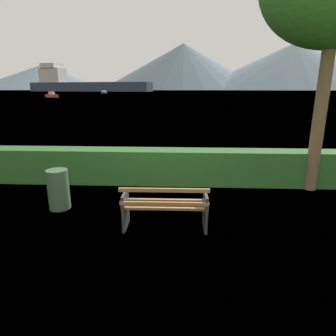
{
  "coord_description": "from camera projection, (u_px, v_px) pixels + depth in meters",
  "views": [
    {
      "loc": [
        0.3,
        -4.78,
        2.47
      ],
      "look_at": [
        0.0,
        1.01,
        0.85
      ],
      "focal_mm": 30.49,
      "sensor_mm": 36.0,
      "label": 1
    }
  ],
  "objects": [
    {
      "name": "distant_hills",
      "position": [
        215.0,
        68.0,
        549.37
      ],
      "size": [
        791.23,
        385.77,
        88.11
      ],
      "color": "slate",
      "rests_on": "ground_plane"
    },
    {
      "name": "sailboat_mid",
      "position": [
        104.0,
        92.0,
        149.21
      ],
      "size": [
        4.13,
        8.32,
        1.55
      ],
      "color": "#335693",
      "rests_on": "water_surface"
    },
    {
      "name": "water_surface",
      "position": [
        183.0,
        91.0,
        300.71
      ],
      "size": [
        620.0,
        620.0,
        0.0
      ],
      "primitive_type": "plane",
      "color": "#7A99A8",
      "rests_on": "ground_plane"
    },
    {
      "name": "ground_plane",
      "position": [
        165.0,
        227.0,
        5.28
      ],
      "size": [
        1400.0,
        1400.0,
        0.0
      ],
      "primitive_type": "plane",
      "color": "olive"
    },
    {
      "name": "hedge_row",
      "position": [
        171.0,
        166.0,
        7.63
      ],
      "size": [
        13.81,
        0.68,
        0.91
      ],
      "primitive_type": "cube",
      "color": "#285B23",
      "rests_on": "ground_plane"
    },
    {
      "name": "fishing_boat_near",
      "position": [
        52.0,
        95.0,
        80.85
      ],
      "size": [
        4.56,
        3.71,
        1.63
      ],
      "color": "#B2332D",
      "rests_on": "water_surface"
    },
    {
      "name": "park_bench",
      "position": [
        165.0,
        207.0,
        5.11
      ],
      "size": [
        1.54,
        0.59,
        0.87
      ],
      "color": "olive",
      "rests_on": "ground_plane"
    },
    {
      "name": "cargo_ship_large",
      "position": [
        80.0,
        84.0,
        243.51
      ],
      "size": [
        110.3,
        40.97,
        23.22
      ],
      "color": "#2D384C",
      "rests_on": "water_surface"
    },
    {
      "name": "trash_bin",
      "position": [
        58.0,
        189.0,
        5.99
      ],
      "size": [
        0.44,
        0.44,
        0.85
      ],
      "primitive_type": "cylinder",
      "color": "#385138",
      "rests_on": "ground_plane"
    }
  ]
}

